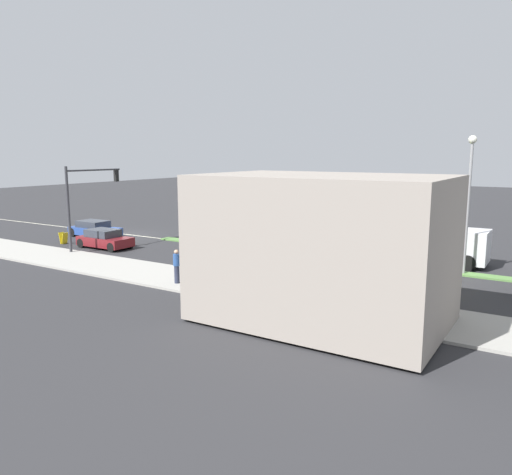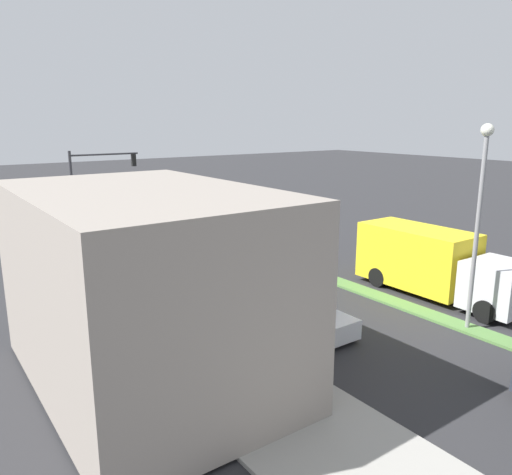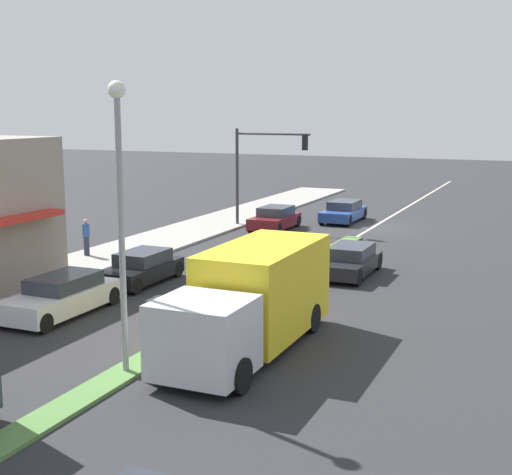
% 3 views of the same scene
% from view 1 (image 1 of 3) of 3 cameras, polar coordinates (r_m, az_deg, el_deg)
% --- Properties ---
extents(ground_plane, '(160.00, 160.00, 0.00)m').
position_cam_1_polar(ground_plane, '(31.63, 8.71, -2.45)').
color(ground_plane, '#2B2B2D').
extents(sidewalk_right, '(4.00, 73.00, 0.12)m').
position_cam_1_polar(sidewalk_right, '(23.59, 1.05, -6.35)').
color(sidewalk_right, '#9E9B93').
rests_on(sidewalk_right, ground).
extents(median_strip, '(0.90, 46.00, 0.10)m').
position_cam_1_polar(median_strip, '(29.35, 25.08, -4.10)').
color(median_strip, '#568442').
rests_on(median_strip, ground).
extents(lane_marking_center, '(0.16, 60.00, 0.01)m').
position_cam_1_polar(lane_marking_center, '(41.99, -14.44, 0.33)').
color(lane_marking_center, beige).
rests_on(lane_marking_center, ground).
extents(building_corner_store, '(6.69, 9.25, 5.62)m').
position_cam_1_polar(building_corner_store, '(19.39, 7.59, -1.21)').
color(building_corner_store, gray).
rests_on(building_corner_store, sidewalk_right).
extents(traffic_signal_main, '(4.59, 0.34, 5.60)m').
position_cam_1_polar(traffic_signal_main, '(35.56, -18.92, 4.82)').
color(traffic_signal_main, '#333338').
rests_on(traffic_signal_main, sidewalk_right).
extents(street_lamp, '(0.44, 0.44, 7.37)m').
position_cam_1_polar(street_lamp, '(28.85, 23.20, 5.32)').
color(street_lamp, gray).
rests_on(street_lamp, median_strip).
extents(pedestrian, '(0.34, 0.34, 1.70)m').
position_cam_1_polar(pedestrian, '(25.20, -9.05, -3.19)').
color(pedestrian, '#282D42').
rests_on(pedestrian, sidewalk_right).
extents(warning_aframe_sign, '(0.45, 0.53, 0.84)m').
position_cam_1_polar(warning_aframe_sign, '(39.06, -21.14, -0.06)').
color(warning_aframe_sign, yellow).
rests_on(warning_aframe_sign, ground).
extents(delivery_truck, '(2.44, 7.50, 2.87)m').
position_cam_1_polar(delivery_truck, '(31.98, 17.90, 0.00)').
color(delivery_truck, silver).
rests_on(delivery_truck, ground).
extents(sedan_dark, '(1.80, 4.16, 1.25)m').
position_cam_1_polar(sedan_dark, '(35.87, 2.08, 0.07)').
color(sedan_dark, black).
rests_on(sedan_dark, ground).
extents(sedan_maroon, '(1.88, 3.91, 1.31)m').
position_cam_1_polar(sedan_maroon, '(36.39, -16.91, -0.18)').
color(sedan_maroon, maroon).
rests_on(sedan_maroon, ground).
extents(coupe_blue, '(1.90, 4.28, 1.29)m').
position_cam_1_polar(coupe_blue, '(41.46, -17.97, 0.92)').
color(coupe_blue, '#284793').
rests_on(coupe_blue, ground).
extents(suv_black, '(1.75, 3.96, 1.27)m').
position_cam_1_polar(suv_black, '(27.49, 2.87, -2.87)').
color(suv_black, black).
rests_on(suv_black, ground).
extents(van_white, '(1.81, 4.42, 1.34)m').
position_cam_1_polar(van_white, '(25.52, 12.52, -3.99)').
color(van_white, silver).
rests_on(van_white, ground).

